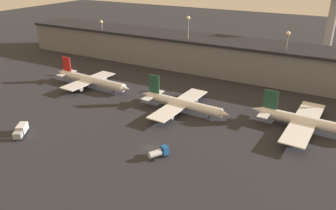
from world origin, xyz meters
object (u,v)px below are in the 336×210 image
object	(u,v)px
service_vehicle_1	(159,152)
control_tower	(332,18)
airplane_2	(307,122)
airplane_1	(182,104)
service_vehicle_0	(21,130)
airplane_0	(91,80)

from	to	relation	value
service_vehicle_1	control_tower	size ratio (longest dim) A/B	0.15
airplane_2	control_tower	bearing A→B (deg)	95.25
airplane_1	service_vehicle_0	distance (m)	55.60
airplane_0	service_vehicle_1	size ratio (longest dim) A/B	7.06
control_tower	airplane_2	bearing A→B (deg)	-88.07
airplane_2	control_tower	world-z (taller)	control_tower
service_vehicle_0	airplane_1	bearing A→B (deg)	105.76
airplane_1	service_vehicle_0	world-z (taller)	airplane_1
airplane_2	service_vehicle_0	distance (m)	93.23
airplane_0	airplane_1	world-z (taller)	airplane_1
service_vehicle_0	control_tower	size ratio (longest dim) A/B	0.19
airplane_2	service_vehicle_0	bearing A→B (deg)	-145.82
airplane_1	airplane_2	distance (m)	43.60
airplane_1	service_vehicle_0	size ratio (longest dim) A/B	4.78
airplane_0	airplane_1	bearing A→B (deg)	-0.69
airplane_2	service_vehicle_0	world-z (taller)	airplane_2
service_vehicle_1	airplane_0	bearing A→B (deg)	88.05
service_vehicle_1	service_vehicle_0	bearing A→B (deg)	132.82
service_vehicle_0	service_vehicle_1	world-z (taller)	service_vehicle_0
airplane_0	service_vehicle_0	xyz separation A→B (m)	(9.79, -44.89, -1.28)
airplane_1	service_vehicle_1	bearing A→B (deg)	-71.51
airplane_0	service_vehicle_1	distance (m)	65.25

